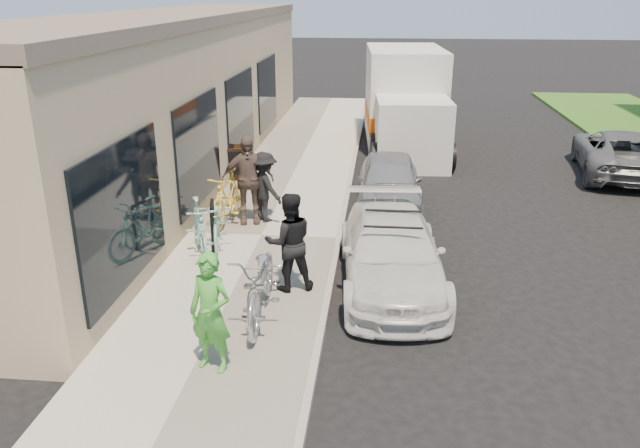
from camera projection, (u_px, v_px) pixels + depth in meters
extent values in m
plane|color=black|center=(353.00, 320.00, 9.59)|extent=(120.00, 120.00, 0.00)
cube|color=#AFAA9E|center=(262.00, 238.00, 12.55)|extent=(3.00, 34.00, 0.15)
cube|color=gray|center=(338.00, 242.00, 12.40)|extent=(0.12, 34.00, 0.13)
cube|color=tan|center=(176.00, 99.00, 16.83)|extent=(3.50, 20.00, 4.00)
cube|color=#716155|center=(169.00, 17.00, 16.09)|extent=(3.60, 20.00, 0.25)
cube|color=black|center=(124.00, 215.00, 9.36)|extent=(0.06, 3.00, 2.20)
cube|color=black|center=(199.00, 151.00, 13.08)|extent=(0.06, 3.00, 2.20)
cube|color=black|center=(241.00, 115.00, 16.81)|extent=(0.06, 3.00, 2.20)
cube|color=black|center=(267.00, 92.00, 20.53)|extent=(0.06, 3.00, 2.20)
cylinder|color=black|center=(212.00, 232.00, 11.48)|extent=(0.06, 0.06, 0.87)
cylinder|color=black|center=(213.00, 221.00, 12.02)|extent=(0.06, 0.06, 0.87)
cylinder|color=black|center=(212.00, 205.00, 11.60)|extent=(0.19, 0.58, 0.06)
cube|color=black|center=(237.00, 165.00, 15.84)|extent=(0.58, 0.39, 0.88)
cube|color=black|center=(235.00, 162.00, 16.13)|extent=(0.58, 0.39, 0.88)
cube|color=black|center=(237.00, 163.00, 15.79)|extent=(0.45, 0.29, 0.63)
imported|color=silver|center=(392.00, 252.00, 10.55)|extent=(1.98, 4.23, 1.19)
cylinder|color=black|center=(393.00, 228.00, 9.91)|extent=(0.95, 0.04, 0.04)
cylinder|color=black|center=(393.00, 211.00, 10.65)|extent=(0.95, 0.04, 0.04)
imported|color=gray|center=(389.00, 181.00, 14.45)|extent=(1.48, 3.59, 1.22)
cube|color=silver|center=(412.00, 133.00, 17.61)|extent=(2.15, 2.15, 1.93)
cube|color=black|center=(413.00, 119.00, 17.47)|extent=(1.88, 0.18, 0.91)
cube|color=silver|center=(404.00, 95.00, 20.24)|extent=(2.60, 4.40, 2.94)
cube|color=#C1490B|center=(403.00, 115.00, 20.47)|extent=(2.62, 4.42, 0.56)
cylinder|color=black|center=(376.00, 157.00, 17.37)|extent=(0.30, 0.83, 0.81)
cylinder|color=black|center=(450.00, 157.00, 17.29)|extent=(0.30, 0.83, 0.81)
cylinder|color=black|center=(375.00, 147.00, 18.41)|extent=(0.30, 0.83, 0.81)
cylinder|color=black|center=(444.00, 148.00, 18.34)|extent=(0.30, 0.83, 0.81)
cylinder|color=black|center=(370.00, 121.00, 22.01)|extent=(0.30, 0.83, 0.81)
cylinder|color=black|center=(427.00, 122.00, 21.94)|extent=(0.30, 0.83, 0.81)
imported|color=#585A5D|center=(619.00, 153.00, 16.95)|extent=(2.72, 4.69, 1.23)
imported|color=#B7B7BA|center=(262.00, 282.00, 9.21)|extent=(0.84, 2.17, 1.12)
imported|color=green|center=(211.00, 313.00, 7.85)|extent=(0.67, 0.54, 1.60)
imported|color=black|center=(289.00, 242.00, 10.00)|extent=(0.95, 0.84, 1.64)
imported|color=#87C9BF|center=(199.00, 229.00, 11.36)|extent=(1.13, 1.79, 1.05)
imported|color=#87C9BF|center=(217.00, 221.00, 12.01)|extent=(0.95, 1.75, 0.87)
imported|color=yellow|center=(228.00, 198.00, 12.96)|extent=(0.76, 1.92, 1.12)
imported|color=black|center=(265.00, 187.00, 13.05)|extent=(1.09, 1.05, 1.49)
imported|color=brown|center=(247.00, 180.00, 12.89)|extent=(1.17, 0.70, 1.86)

